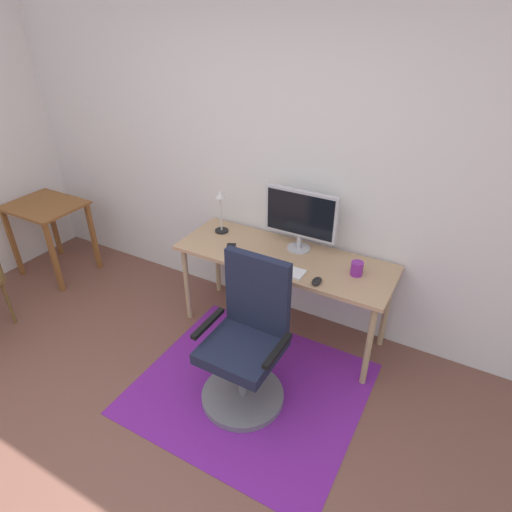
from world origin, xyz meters
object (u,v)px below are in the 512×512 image
object	(u,v)px
cell_phone	(231,248)
desk_lamp	(221,206)
desk	(283,264)
keyboard	(276,268)
monitor	(300,216)
computer_mouse	(317,281)
coffee_cup	(357,269)
side_table	(47,217)
office_chair	(247,349)

from	to	relation	value
cell_phone	desk_lamp	world-z (taller)	desk_lamp
desk	desk_lamp	size ratio (longest dim) A/B	4.54
keyboard	monitor	bearing A→B (deg)	85.41
cell_phone	desk	bearing A→B (deg)	-11.85
computer_mouse	desk	bearing A→B (deg)	148.25
computer_mouse	coffee_cup	world-z (taller)	coffee_cup
monitor	side_table	world-z (taller)	monitor
keyboard	coffee_cup	xyz separation A→B (m)	(0.53, 0.21, 0.04)
monitor	cell_phone	distance (m)	0.59
keyboard	cell_phone	bearing A→B (deg)	168.27
desk	side_table	xyz separation A→B (m)	(-2.36, -0.26, -0.05)
office_chair	coffee_cup	bearing A→B (deg)	57.77
desk_lamp	side_table	xyz separation A→B (m)	(-1.74, -0.37, -0.35)
monitor	side_table	distance (m)	2.48
computer_mouse	desk_lamp	bearing A→B (deg)	161.65
keyboard	office_chair	world-z (taller)	office_chair
cell_phone	coffee_cup	bearing A→B (deg)	-18.93
coffee_cup	computer_mouse	bearing A→B (deg)	-130.67
monitor	office_chair	distance (m)	1.05
computer_mouse	side_table	xyz separation A→B (m)	(-2.71, -0.05, -0.14)
monitor	computer_mouse	distance (m)	0.54
keyboard	side_table	size ratio (longest dim) A/B	0.59
desk	computer_mouse	size ratio (longest dim) A/B	15.93
coffee_cup	side_table	size ratio (longest dim) A/B	0.14
monitor	desk_lamp	distance (m)	0.68
monitor	computer_mouse	size ratio (longest dim) A/B	5.44
keyboard	cell_phone	world-z (taller)	keyboard
monitor	keyboard	world-z (taller)	monitor
office_chair	keyboard	bearing A→B (deg)	96.92
cell_phone	side_table	bearing A→B (deg)	158.95
coffee_cup	desk_lamp	distance (m)	1.19
keyboard	office_chair	distance (m)	0.62
office_chair	desk_lamp	bearing A→B (deg)	131.29
keyboard	cell_phone	distance (m)	0.44
desk	computer_mouse	xyz separation A→B (m)	(0.35, -0.22, 0.09)
desk	office_chair	size ratio (longest dim) A/B	1.59
coffee_cup	cell_phone	world-z (taller)	coffee_cup
coffee_cup	office_chair	size ratio (longest dim) A/B	0.10
cell_phone	desk_lamp	distance (m)	0.38
keyboard	desk_lamp	xyz separation A→B (m)	(-0.65, 0.30, 0.22)
computer_mouse	cell_phone	world-z (taller)	computer_mouse
desk	monitor	bearing A→B (deg)	69.85
cell_phone	office_chair	distance (m)	0.85
desk_lamp	office_chair	distance (m)	1.22
desk_lamp	desk	bearing A→B (deg)	-9.56
desk	keyboard	world-z (taller)	keyboard
computer_mouse	side_table	size ratio (longest dim) A/B	0.14
coffee_cup	side_table	distance (m)	2.93
monitor	keyboard	xyz separation A→B (m)	(-0.03, -0.34, -0.27)
coffee_cup	cell_phone	size ratio (longest dim) A/B	0.72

